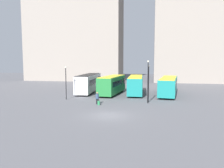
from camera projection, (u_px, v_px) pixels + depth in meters
ground_plane at (109, 115)px, 23.22m from camera, size 160.00×160.00×0.00m
building_block_left at (74, 24)px, 66.71m from camera, size 28.95×10.54×34.59m
building_block_right at (210, 16)px, 59.54m from camera, size 29.39×10.25×36.10m
bus_0 at (89, 82)px, 41.05m from camera, size 3.09×11.65×3.34m
bus_1 at (112, 84)px, 38.47m from camera, size 3.44×9.94×3.20m
bus_2 at (136, 84)px, 39.05m from camera, size 2.89×10.68×3.14m
bus_3 at (168, 85)px, 37.85m from camera, size 4.07×12.12×2.99m
traveler at (97, 97)px, 29.26m from camera, size 0.48×0.48×1.67m
suitcase at (99, 103)px, 28.87m from camera, size 0.31×0.43×0.81m
lamp_post_0 at (148, 78)px, 29.82m from camera, size 0.28×0.28×5.87m
lamp_post_1 at (66, 80)px, 32.79m from camera, size 0.28×0.28×5.00m
lamp_post_2 at (149, 80)px, 30.41m from camera, size 0.28×0.28×5.29m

